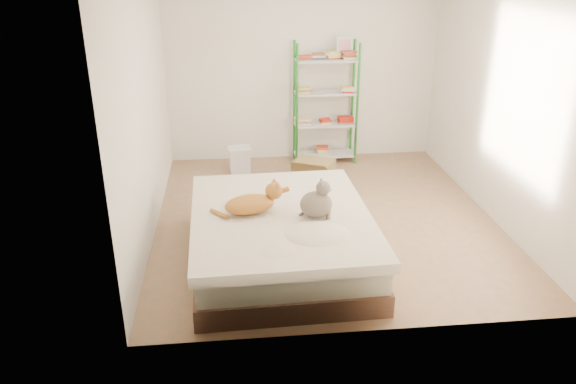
{
  "coord_description": "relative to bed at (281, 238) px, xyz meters",
  "views": [
    {
      "loc": [
        -1.03,
        -5.72,
        2.83
      ],
      "look_at": [
        -0.49,
        -0.65,
        0.62
      ],
      "focal_mm": 35.0,
      "sensor_mm": 36.0,
      "label": 1
    }
  ],
  "objects": [
    {
      "name": "cardboard_box",
      "position": [
        0.6,
        1.92,
        -0.1
      ],
      "size": [
        0.6,
        0.63,
        0.39
      ],
      "rotation": [
        0.0,
        0.0,
        -0.48
      ],
      "color": "olive",
      "rests_on": "ground"
    },
    {
      "name": "room",
      "position": [
        0.59,
        0.95,
        1.03
      ],
      "size": [
        3.81,
        4.21,
        2.61
      ],
      "color": "#B17759",
      "rests_on": "ground"
    },
    {
      "name": "grey_cat",
      "position": [
        0.32,
        -0.11,
        0.45
      ],
      "size": [
        0.36,
        0.31,
        0.37
      ],
      "primitive_type": null,
      "rotation": [
        0.0,
        0.0,
        1.43
      ],
      "color": "gray",
      "rests_on": "bed"
    },
    {
      "name": "shelf_unit",
      "position": [
        0.9,
        2.83,
        0.63
      ],
      "size": [
        0.88,
        0.36,
        1.74
      ],
      "color": "#28852C",
      "rests_on": "ground"
    },
    {
      "name": "orange_cat",
      "position": [
        -0.29,
        0.03,
        0.38
      ],
      "size": [
        0.63,
        0.44,
        0.23
      ],
      "primitive_type": null,
      "rotation": [
        0.0,
        0.0,
        0.25
      ],
      "color": "#C18534",
      "rests_on": "bed"
    },
    {
      "name": "white_bin",
      "position": [
        -0.34,
        2.51,
        -0.09
      ],
      "size": [
        0.32,
        0.29,
        0.35
      ],
      "rotation": [
        0.0,
        0.0,
        0.08
      ],
      "color": "silver",
      "rests_on": "ground"
    },
    {
      "name": "bed",
      "position": [
        0.0,
        0.0,
        0.0
      ],
      "size": [
        1.73,
        2.14,
        0.54
      ],
      "rotation": [
        0.0,
        0.0,
        0.03
      ],
      "color": "brown",
      "rests_on": "ground"
    }
  ]
}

